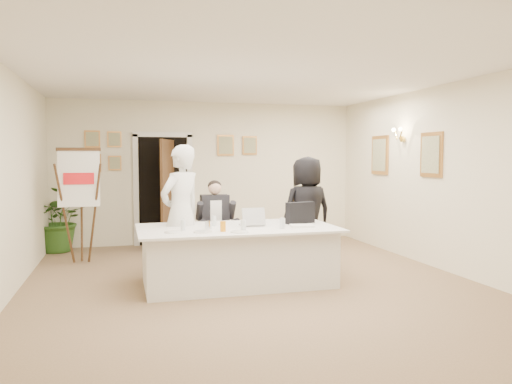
{
  "coord_description": "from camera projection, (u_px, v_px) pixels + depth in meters",
  "views": [
    {
      "loc": [
        -1.69,
        -6.39,
        1.71
      ],
      "look_at": [
        0.21,
        0.6,
        1.2
      ],
      "focal_mm": 35.0,
      "sensor_mm": 36.0,
      "label": 1
    }
  ],
  "objects": [
    {
      "name": "floor",
      "position": [
        253.0,
        284.0,
        6.71
      ],
      "size": [
        7.0,
        7.0,
        0.0
      ],
      "primitive_type": "plane",
      "color": "brown",
      "rests_on": "ground"
    },
    {
      "name": "glass_a",
      "position": [
        183.0,
        225.0,
        6.35
      ],
      "size": [
        0.08,
        0.08,
        0.14
      ],
      "primitive_type": "cylinder",
      "rotation": [
        0.0,
        0.0,
        0.24
      ],
      "color": "silver",
      "rests_on": "conference_table"
    },
    {
      "name": "glass_c",
      "position": [
        282.0,
        223.0,
        6.55
      ],
      "size": [
        0.07,
        0.07,
        0.14
      ],
      "primitive_type": "cylinder",
      "rotation": [
        0.0,
        0.0,
        0.17
      ],
      "color": "silver",
      "rests_on": "conference_table"
    },
    {
      "name": "laptop",
      "position": [
        252.0,
        215.0,
        6.82
      ],
      "size": [
        0.32,
        0.35,
        0.28
      ],
      "primitive_type": null,
      "rotation": [
        0.0,
        0.0,
        0.01
      ],
      "color": "#B7BABC",
      "rests_on": "conference_table"
    },
    {
      "name": "plate_mid",
      "position": [
        203.0,
        232.0,
        6.21
      ],
      "size": [
        0.24,
        0.24,
        0.01
      ],
      "primitive_type": "cylinder",
      "rotation": [
        0.0,
        0.0,
        0.05
      ],
      "color": "white",
      "rests_on": "conference_table"
    },
    {
      "name": "wall_left",
      "position": [
        5.0,
        184.0,
        5.83
      ],
      "size": [
        0.1,
        7.0,
        2.8
      ],
      "primitive_type": "cube",
      "color": "white",
      "rests_on": "floor"
    },
    {
      "name": "pictures_back_wall",
      "position": [
        168.0,
        150.0,
        9.72
      ],
      "size": [
        3.4,
        0.06,
        0.8
      ],
      "primitive_type": null,
      "color": "#BA7F3F",
      "rests_on": "wall_back"
    },
    {
      "name": "laptop_bag",
      "position": [
        300.0,
        213.0,
        7.05
      ],
      "size": [
        0.45,
        0.23,
        0.3
      ],
      "primitive_type": "cube",
      "rotation": [
        0.0,
        0.0,
        0.27
      ],
      "color": "black",
      "rests_on": "conference_table"
    },
    {
      "name": "wall_back",
      "position": [
        208.0,
        173.0,
        9.98
      ],
      "size": [
        6.0,
        0.1,
        2.8
      ],
      "primitive_type": "cube",
      "color": "white",
      "rests_on": "floor"
    },
    {
      "name": "wall_front",
      "position": [
        390.0,
        205.0,
        3.24
      ],
      "size": [
        6.0,
        0.1,
        2.8
      ],
      "primitive_type": "cube",
      "color": "white",
      "rests_on": "floor"
    },
    {
      "name": "plate_near",
      "position": [
        239.0,
        232.0,
        6.21
      ],
      "size": [
        0.29,
        0.29,
        0.01
      ],
      "primitive_type": "cylinder",
      "rotation": [
        0.0,
        0.0,
        -0.28
      ],
      "color": "white",
      "rests_on": "conference_table"
    },
    {
      "name": "pictures_right_wall",
      "position": [
        403.0,
        155.0,
        8.52
      ],
      "size": [
        0.06,
        2.2,
        0.8
      ],
      "primitive_type": null,
      "color": "#BA7F3F",
      "rests_on": "wall_right"
    },
    {
      "name": "standing_woman",
      "position": [
        307.0,
        211.0,
        7.81
      ],
      "size": [
        0.91,
        0.66,
        1.72
      ],
      "primitive_type": "imported",
      "rotation": [
        0.0,
        0.0,
        3.28
      ],
      "color": "black",
      "rests_on": "floor"
    },
    {
      "name": "glass_b",
      "position": [
        243.0,
        226.0,
        6.32
      ],
      "size": [
        0.08,
        0.08,
        0.14
      ],
      "primitive_type": "cylinder",
      "rotation": [
        0.0,
        0.0,
        0.3
      ],
      "color": "silver",
      "rests_on": "conference_table"
    },
    {
      "name": "steel_jug",
      "position": [
        208.0,
        225.0,
        6.48
      ],
      "size": [
        0.11,
        0.11,
        0.11
      ],
      "primitive_type": "cylinder",
      "rotation": [
        0.0,
        0.0,
        0.31
      ],
      "color": "silver",
      "rests_on": "conference_table"
    },
    {
      "name": "potted_palm",
      "position": [
        59.0,
        219.0,
        9.03
      ],
      "size": [
        1.14,
        1.01,
        1.19
      ],
      "primitive_type": "imported",
      "rotation": [
        0.0,
        0.0,
        0.08
      ],
      "color": "#29521B",
      "rests_on": "floor"
    },
    {
      "name": "glass_d",
      "position": [
        214.0,
        221.0,
        6.79
      ],
      "size": [
        0.06,
        0.06,
        0.14
      ],
      "primitive_type": "cylinder",
      "rotation": [
        0.0,
        0.0,
        -0.1
      ],
      "color": "silver",
      "rests_on": "conference_table"
    },
    {
      "name": "doorway",
      "position": [
        165.0,
        192.0,
        9.61
      ],
      "size": [
        1.14,
        0.86,
        2.2
      ],
      "color": "black",
      "rests_on": "floor"
    },
    {
      "name": "plate_left",
      "position": [
        173.0,
        232.0,
        6.18
      ],
      "size": [
        0.23,
        0.23,
        0.01
      ],
      "primitive_type": "cylinder",
      "rotation": [
        0.0,
        0.0,
        0.05
      ],
      "color": "white",
      "rests_on": "conference_table"
    },
    {
      "name": "ceiling",
      "position": [
        253.0,
        74.0,
        6.52
      ],
      "size": [
        6.0,
        7.0,
        0.02
      ],
      "primitive_type": "cube",
      "color": "white",
      "rests_on": "wall_back"
    },
    {
      "name": "wall_sconce",
      "position": [
        400.0,
        134.0,
        8.48
      ],
      "size": [
        0.2,
        0.3,
        0.24
      ],
      "primitive_type": null,
      "color": "gold",
      "rests_on": "wall_right"
    },
    {
      "name": "standing_man",
      "position": [
        181.0,
        213.0,
        6.89
      ],
      "size": [
        0.82,
        0.77,
        1.88
      ],
      "primitive_type": "imported",
      "rotation": [
        0.0,
        0.0,
        3.79
      ],
      "color": "white",
      "rests_on": "floor"
    },
    {
      "name": "paper_stack",
      "position": [
        302.0,
        226.0,
        6.69
      ],
      "size": [
        0.34,
        0.26,
        0.03
      ],
      "primitive_type": "cube",
      "rotation": [
        0.0,
        0.0,
        -0.17
      ],
      "color": "white",
      "rests_on": "conference_table"
    },
    {
      "name": "wall_right",
      "position": [
        448.0,
        178.0,
        7.4
      ],
      "size": [
        0.1,
        7.0,
        2.8
      ],
      "primitive_type": "cube",
      "color": "white",
      "rests_on": "floor"
    },
    {
      "name": "flip_chart",
      "position": [
        80.0,
        212.0,
        7.97
      ],
      "size": [
        0.63,
        0.41,
        1.82
      ],
      "color": "#392812",
      "rests_on": "floor"
    },
    {
      "name": "oj_glass",
      "position": [
        223.0,
        226.0,
        6.27
      ],
      "size": [
        0.09,
        0.09,
        0.13
      ],
      "primitive_type": "cylinder",
      "rotation": [
        0.0,
        0.0,
        0.3
      ],
      "color": "orange",
      "rests_on": "conference_table"
    },
    {
      "name": "seated_man",
      "position": [
        215.0,
        223.0,
        7.74
      ],
      "size": [
        0.7,
        0.73,
        1.37
      ],
      "primitive_type": null,
      "rotation": [
        0.0,
        0.0,
        -0.2
      ],
      "color": "black",
      "rests_on": "floor"
    },
    {
      "name": "conference_table",
      "position": [
        237.0,
        255.0,
        6.73
      ],
      "size": [
        2.64,
        1.41,
        0.78
      ],
      "color": "silver",
      "rests_on": "floor"
    }
  ]
}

